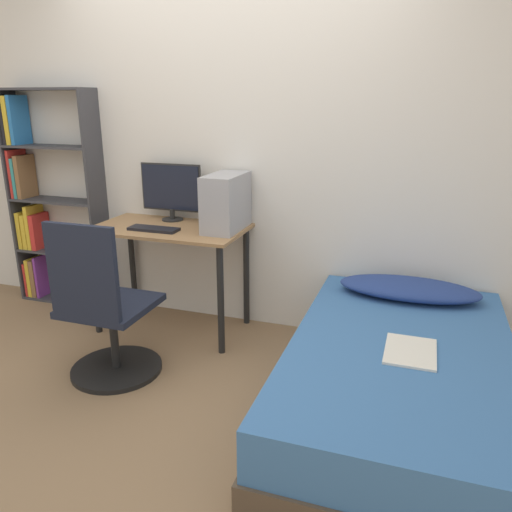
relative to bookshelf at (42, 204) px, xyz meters
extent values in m
plane|color=#846647|center=(1.59, -1.20, -0.81)|extent=(14.00, 14.00, 0.00)
cube|color=silver|center=(1.59, 0.14, 0.44)|extent=(8.00, 0.05, 2.50)
cube|color=#997047|center=(1.23, -0.18, -0.06)|extent=(1.06, 0.59, 0.02)
cylinder|color=black|center=(0.75, -0.42, -0.44)|extent=(0.04, 0.04, 0.74)
cylinder|color=black|center=(1.71, -0.42, -0.44)|extent=(0.04, 0.04, 0.74)
cylinder|color=black|center=(0.75, 0.06, -0.44)|extent=(0.04, 0.04, 0.74)
cylinder|color=black|center=(1.71, 0.06, -0.44)|extent=(0.04, 0.04, 0.74)
cube|color=#38383D|center=(-0.23, 0.00, 0.04)|extent=(0.02, 0.22, 1.69)
cube|color=#38383D|center=(0.53, 0.00, 0.04)|extent=(0.02, 0.22, 1.69)
cube|color=#38383D|center=(0.15, 0.00, -0.80)|extent=(0.74, 0.22, 0.02)
cube|color=#38383D|center=(0.15, 0.00, -0.38)|extent=(0.74, 0.22, 0.02)
cube|color=#38383D|center=(0.15, 0.00, 0.04)|extent=(0.74, 0.22, 0.02)
cube|color=#38383D|center=(0.15, 0.00, 0.45)|extent=(0.74, 0.22, 0.02)
cube|color=#38383D|center=(0.15, 0.00, 0.87)|extent=(0.74, 0.22, 0.02)
cube|color=red|center=(-0.20, 0.00, -0.65)|extent=(0.02, 0.19, 0.29)
cube|color=gold|center=(-0.17, 0.00, -0.63)|extent=(0.04, 0.19, 0.32)
cube|color=brown|center=(-0.13, 0.00, -0.63)|extent=(0.04, 0.19, 0.32)
cube|color=#7A338E|center=(-0.08, 0.00, -0.62)|extent=(0.02, 0.19, 0.35)
cube|color=gold|center=(-0.19, 0.00, -0.22)|extent=(0.04, 0.19, 0.30)
cube|color=gold|center=(-0.15, 0.00, -0.23)|extent=(0.04, 0.19, 0.28)
cube|color=gold|center=(-0.10, 0.00, -0.19)|extent=(0.04, 0.19, 0.36)
cube|color=red|center=(-0.06, 0.00, -0.23)|extent=(0.04, 0.19, 0.29)
cube|color=red|center=(-0.20, 0.00, 0.23)|extent=(0.03, 0.19, 0.38)
cube|color=teal|center=(-0.17, 0.00, 0.20)|extent=(0.03, 0.19, 0.31)
cube|color=brown|center=(-0.13, 0.00, 0.21)|extent=(0.04, 0.19, 0.34)
cube|color=black|center=(-0.20, 0.00, 0.63)|extent=(0.03, 0.19, 0.35)
cube|color=gold|center=(-0.16, 0.00, 0.64)|extent=(0.04, 0.19, 0.36)
cube|color=#2870B7|center=(-0.12, 0.00, 0.65)|extent=(0.03, 0.19, 0.37)
cylinder|color=black|center=(1.18, -0.85, -0.79)|extent=(0.55, 0.55, 0.03)
cylinder|color=black|center=(1.18, -0.85, -0.58)|extent=(0.05, 0.05, 0.39)
cube|color=black|center=(1.18, -0.85, -0.37)|extent=(0.48, 0.48, 0.04)
cube|color=black|center=(1.18, -1.07, -0.09)|extent=(0.43, 0.04, 0.53)
cube|color=#4C3D2D|center=(2.85, -0.81, -0.71)|extent=(1.11, 1.84, 0.20)
cube|color=#38669E|center=(2.85, -0.81, -0.49)|extent=(1.08, 1.81, 0.24)
ellipsoid|color=navy|center=(2.85, -0.15, -0.31)|extent=(0.84, 0.36, 0.11)
cube|color=silver|center=(2.89, -0.88, -0.36)|extent=(0.24, 0.32, 0.01)
cylinder|color=black|center=(1.15, 0.01, -0.04)|extent=(0.16, 0.16, 0.01)
cylinder|color=black|center=(1.15, 0.01, 0.00)|extent=(0.04, 0.04, 0.07)
cube|color=black|center=(1.15, 0.02, 0.19)|extent=(0.47, 0.01, 0.34)
cube|color=black|center=(1.15, 0.01, 0.19)|extent=(0.44, 0.01, 0.32)
cube|color=black|center=(1.18, -0.30, -0.04)|extent=(0.35, 0.12, 0.02)
cube|color=#99999E|center=(1.63, -0.12, 0.14)|extent=(0.21, 0.42, 0.38)
camera|label=1|loc=(2.88, -3.16, 0.80)|focal=35.00mm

